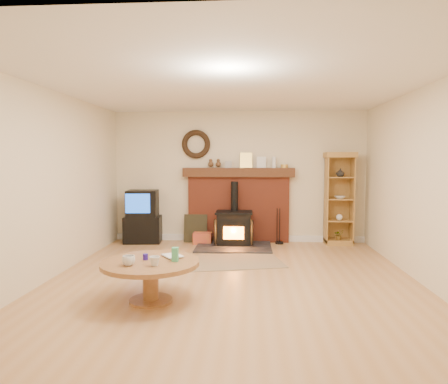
# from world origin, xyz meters

# --- Properties ---
(ground) EXTENTS (5.50, 5.50, 0.00)m
(ground) POSITION_xyz_m (0.00, 0.00, 0.00)
(ground) COLOR #B3804A
(ground) RESTS_ON ground
(room_shell) EXTENTS (5.02, 5.52, 2.61)m
(room_shell) POSITION_xyz_m (-0.02, 0.09, 1.72)
(room_shell) COLOR beige
(room_shell) RESTS_ON ground
(chimney_breast) EXTENTS (2.20, 0.22, 1.78)m
(chimney_breast) POSITION_xyz_m (0.00, 2.67, 0.80)
(chimney_breast) COLOR #933A25
(chimney_breast) RESTS_ON ground
(wood_stove) EXTENTS (1.40, 1.00, 1.22)m
(wood_stove) POSITION_xyz_m (-0.07, 2.27, 0.32)
(wood_stove) COLOR black
(wood_stove) RESTS_ON ground
(area_rug) EXTENTS (1.68, 1.33, 0.01)m
(area_rug) POSITION_xyz_m (-0.02, 1.07, 0.01)
(area_rug) COLOR brown
(area_rug) RESTS_ON ground
(tv_unit) EXTENTS (0.75, 0.56, 1.04)m
(tv_unit) POSITION_xyz_m (-1.89, 2.47, 0.50)
(tv_unit) COLOR black
(tv_unit) RESTS_ON ground
(curio_cabinet) EXTENTS (0.57, 0.41, 1.78)m
(curio_cabinet) POSITION_xyz_m (1.95, 2.55, 0.90)
(curio_cabinet) COLOR olive
(curio_cabinet) RESTS_ON ground
(firelog_box) EXTENTS (0.36, 0.23, 0.22)m
(firelog_box) POSITION_xyz_m (-0.69, 2.40, 0.11)
(firelog_box) COLOR orange
(firelog_box) RESTS_ON ground
(leaning_painting) EXTENTS (0.46, 0.12, 0.55)m
(leaning_painting) POSITION_xyz_m (-0.85, 2.55, 0.28)
(leaning_painting) COLOR black
(leaning_painting) RESTS_ON ground
(fire_tools) EXTENTS (0.16, 0.16, 0.70)m
(fire_tools) POSITION_xyz_m (0.80, 2.50, 0.11)
(fire_tools) COLOR black
(fire_tools) RESTS_ON ground
(coffee_table) EXTENTS (1.13, 1.13, 0.64)m
(coffee_table) POSITION_xyz_m (-0.91, -0.81, 0.39)
(coffee_table) COLOR brown
(coffee_table) RESTS_ON ground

